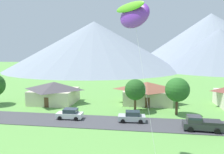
% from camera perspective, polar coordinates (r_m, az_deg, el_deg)
% --- Properties ---
extents(road_strip, '(160.00, 6.17, 0.08)m').
position_cam_1_polar(road_strip, '(32.73, 3.31, -12.57)').
color(road_strip, '#424247').
rests_on(road_strip, ground).
extents(mountain_west_ridge, '(105.48, 105.48, 29.44)m').
position_cam_1_polar(mountain_west_ridge, '(130.87, -4.92, 8.66)').
color(mountain_west_ridge, gray).
rests_on(mountain_west_ridge, ground).
extents(mountain_east_ridge, '(81.97, 81.97, 24.34)m').
position_cam_1_polar(mountain_east_ridge, '(140.99, 27.36, 6.75)').
color(mountain_east_ridge, gray).
rests_on(mountain_east_ridge, ground).
extents(mountain_far_east_ridge, '(109.83, 109.83, 37.20)m').
position_cam_1_polar(mountain_far_east_ridge, '(162.10, 25.40, 9.08)').
color(mountain_far_east_ridge, gray).
rests_on(mountain_far_east_ridge, ground).
extents(house_left_center, '(10.62, 7.92, 4.59)m').
position_cam_1_polar(house_left_center, '(44.86, 9.66, -4.16)').
color(house_left_center, beige).
rests_on(house_left_center, ground).
extents(house_right_center, '(9.69, 8.40, 4.56)m').
position_cam_1_polar(house_right_center, '(46.26, -15.63, -4.00)').
color(house_right_center, beige).
rests_on(house_right_center, ground).
extents(tree_left_of_center, '(4.19, 4.19, 6.56)m').
position_cam_1_polar(tree_left_of_center, '(37.53, 17.57, -3.37)').
color(tree_left_of_center, '#4C3823').
rests_on(tree_left_of_center, ground).
extents(tree_center, '(3.88, 3.88, 6.01)m').
position_cam_1_polar(tree_center, '(38.18, 6.44, -3.52)').
color(tree_center, '#4C3823').
rests_on(tree_center, ground).
extents(parked_car_white_west_end, '(4.21, 2.09, 1.68)m').
position_cam_1_polar(parked_car_white_west_end, '(34.99, -11.53, -9.97)').
color(parked_car_white_west_end, white).
rests_on(parked_car_white_west_end, road_strip).
extents(parked_car_silver_mid_west, '(4.28, 2.24, 1.68)m').
position_cam_1_polar(parked_car_silver_mid_west, '(33.12, 5.52, -10.84)').
color(parked_car_silver_mid_west, '#B7BCC1').
rests_on(parked_car_silver_mid_west, road_strip).
extents(pickup_truck_charcoal_east_side, '(5.29, 2.52, 1.99)m').
position_cam_1_polar(pickup_truck_charcoal_east_side, '(32.02, 23.39, -11.68)').
color(pickup_truck_charcoal_east_side, '#333338').
rests_on(pickup_truck_charcoal_east_side, road_strip).
extents(kite_flyer_with_kite, '(4.68, 7.98, 15.91)m').
position_cam_1_polar(kite_flyer_with_kite, '(21.28, 6.01, 16.44)').
color(kite_flyer_with_kite, black).
rests_on(kite_flyer_with_kite, ground).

